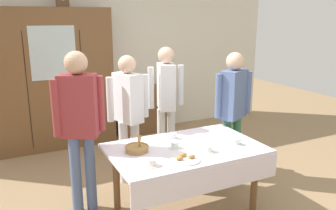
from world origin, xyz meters
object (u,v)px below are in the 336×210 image
object	(u,v)px
wall_cabinet	(53,80)
bread_basket	(137,148)
pastry_plate	(185,159)
person_near_right_end	(79,117)
tea_cup_near_right	(236,142)
person_behind_table_left	(166,95)
book_stack	(144,84)
tea_cup_front_edge	(173,136)
bookshelf_low	(144,110)
tea_cup_far_right	(209,149)
spoon_center	(211,140)
dining_table	(187,158)
person_by_cabinet	(128,107)
spoon_far_left	(215,135)
tea_cup_mid_left	(175,145)
spoon_far_right	(198,143)
person_beside_shelf	(233,104)
tea_cup_back_edge	(152,163)

from	to	relation	value
wall_cabinet	bread_basket	distance (m)	2.50
pastry_plate	person_near_right_end	distance (m)	1.14
tea_cup_near_right	person_behind_table_left	distance (m)	1.36
book_stack	tea_cup_front_edge	bearing A→B (deg)	-104.69
bookshelf_low	person_behind_table_left	xyz separation A→B (m)	(-0.27, -1.45, 0.59)
tea_cup_far_right	spoon_center	xyz separation A→B (m)	(0.20, 0.26, -0.02)
dining_table	tea_cup_near_right	distance (m)	0.55
tea_cup_front_edge	person_near_right_end	size ratio (longest dim) A/B	0.08
tea_cup_far_right	tea_cup_front_edge	xyz separation A→B (m)	(-0.14, 0.49, 0.00)
tea_cup_near_right	person_by_cabinet	xyz separation A→B (m)	(-0.79, 1.09, 0.21)
book_stack	tea_cup_far_right	distance (m)	2.86
tea_cup_front_edge	bookshelf_low	bearing A→B (deg)	75.31
dining_table	book_stack	world-z (taller)	book_stack
book_stack	person_near_right_end	distance (m)	2.65
dining_table	spoon_far_left	xyz separation A→B (m)	(0.47, 0.20, 0.11)
bookshelf_low	tea_cup_mid_left	xyz separation A→B (m)	(-0.72, -2.58, 0.35)
spoon_far_right	person_behind_table_left	xyz separation A→B (m)	(0.18, 1.13, 0.27)
bread_basket	spoon_far_right	distance (m)	0.65
tea_cup_mid_left	tea_cup_near_right	distance (m)	0.65
person_beside_shelf	person_behind_table_left	distance (m)	0.91
tea_cup_near_right	person_near_right_end	distance (m)	1.62
tea_cup_front_edge	spoon_far_left	world-z (taller)	tea_cup_front_edge
wall_cabinet	tea_cup_back_edge	bearing A→B (deg)	-81.70
bookshelf_low	tea_cup_front_edge	distance (m)	2.43
tea_cup_near_right	spoon_far_left	distance (m)	0.33
tea_cup_front_edge	tea_cup_near_right	bearing A→B (deg)	-41.23
pastry_plate	bread_basket	bearing A→B (deg)	129.58
dining_table	wall_cabinet	size ratio (longest dim) A/B	0.72
tea_cup_back_edge	tea_cup_near_right	xyz separation A→B (m)	(1.00, 0.10, 0.00)
book_stack	spoon_center	bearing A→B (deg)	-95.96
wall_cabinet	book_stack	distance (m)	1.52
spoon_center	spoon_far_right	xyz separation A→B (m)	(-0.18, -0.02, 0.00)
tea_cup_back_edge	person_beside_shelf	distance (m)	1.60
wall_cabinet	person_beside_shelf	size ratio (longest dim) A/B	1.34
tea_cup_far_right	person_beside_shelf	xyz separation A→B (m)	(0.77, 0.67, 0.22)
person_behind_table_left	book_stack	bearing A→B (deg)	79.50
person_near_right_end	bookshelf_low	bearing A→B (deg)	53.81
bookshelf_low	pastry_plate	bearing A→B (deg)	-104.90
tea_cup_far_right	bread_basket	size ratio (longest dim) A/B	0.54
spoon_far_right	spoon_far_left	bearing A→B (deg)	22.94
person_beside_shelf	book_stack	bearing A→B (deg)	98.14
wall_cabinet	spoon_far_left	bearing A→B (deg)	-60.20
bookshelf_low	tea_cup_front_edge	xyz separation A→B (m)	(-0.61, -2.33, 0.35)
pastry_plate	spoon_center	xyz separation A→B (m)	(0.50, 0.33, -0.01)
spoon_center	spoon_far_right	world-z (taller)	same
tea_cup_far_right	person_by_cabinet	distance (m)	1.22
bookshelf_low	person_behind_table_left	distance (m)	1.59
tea_cup_far_right	tea_cup_near_right	size ratio (longest dim) A/B	1.00
bookshelf_low	bread_basket	world-z (taller)	bread_basket
book_stack	person_by_cabinet	bearing A→B (deg)	-117.81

